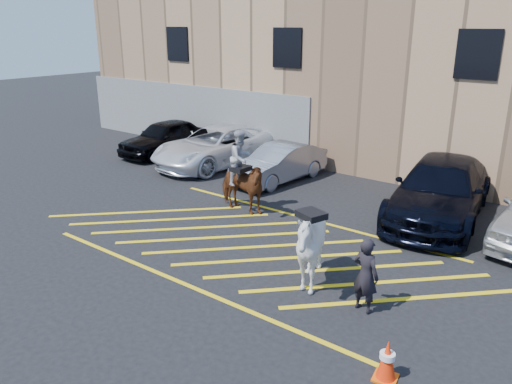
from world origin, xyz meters
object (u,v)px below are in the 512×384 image
Objects in this scene: handler at (366,275)px; car_white_pickup at (217,146)px; car_black_suv at (165,137)px; saddled_white at (310,247)px; car_silver_sedan at (279,163)px; traffic_cone at (387,360)px; car_blue_suv at (440,190)px; mounted_bay at (241,180)px.

car_white_pickup is at bearing -23.18° from handler.
saddled_white reaches higher than car_black_suv.
car_silver_sedan is 8.80m from handler.
traffic_cone is at bearing 136.20° from handler.
car_blue_suv is at bearing 102.41° from traffic_cone.
saddled_white is (8.23, -6.27, 0.18)m from car_white_pickup.
car_black_suv is 1.73× the size of mounted_bay.
car_black_suv is 6.02× the size of traffic_cone.
car_black_suv is at bearing -173.96° from car_white_pickup.
car_black_suv is 14.14m from handler.
handler is at bearing -27.90° from car_white_pickup.
mounted_bay is at bearing -69.37° from car_silver_sedan.
car_white_pickup is 2.20× the size of mounted_bay.
saddled_white is at bearing -28.37° from car_black_suv.
mounted_bay is at bearing -34.96° from car_white_pickup.
handler is at bearing -5.60° from saddled_white.
car_blue_suv is (9.11, -0.36, 0.07)m from car_white_pickup.
traffic_cone is (1.70, -7.72, -0.49)m from car_blue_suv.
car_white_pickup is 5.49m from mounted_bay.
car_blue_suv reaches higher than handler.
car_silver_sedan is 7.77m from saddled_white.
car_white_pickup is (3.01, 0.01, 0.03)m from car_black_suv.
car_white_pickup is at bearing 139.24° from mounted_bay.
car_black_suv is 2.05× the size of saddled_white.
traffic_cone is at bearing -30.99° from car_white_pickup.
car_white_pickup is 7.68× the size of traffic_cone.
saddled_white is at bearing -33.40° from mounted_bay.
car_black_suv reaches higher than car_silver_sedan.
handler reaches higher than car_black_suv.
car_silver_sedan is 3.43m from mounted_bay.
car_white_pickup is 1.38× the size of car_silver_sedan.
car_silver_sedan is at bearing -33.55° from handler.
saddled_white reaches higher than traffic_cone.
handler is at bearing -38.25° from car_silver_sedan.
car_silver_sedan is at bearing 133.99° from traffic_cone.
car_blue_suv is 5.91m from mounted_bay.
car_silver_sedan is 2.59× the size of handler.
mounted_bay is (7.16, -3.57, 0.28)m from car_black_suv.
car_black_suv is 12.87m from saddled_white.
car_white_pickup is 3.57× the size of handler.
saddled_white reaches higher than car_white_pickup.
handler is 2.15× the size of traffic_cone.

